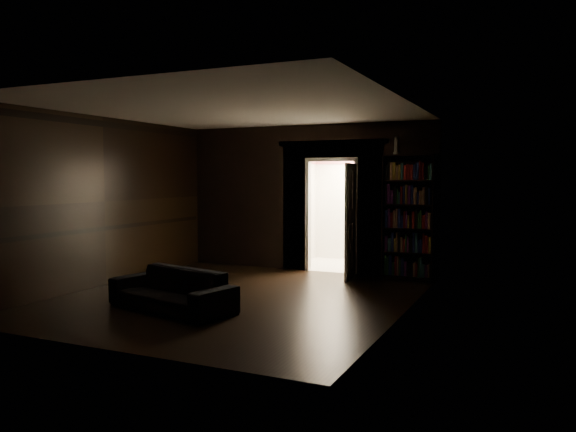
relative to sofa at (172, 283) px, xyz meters
name	(u,v)px	position (x,y,z in m)	size (l,w,h in m)	color
ground	(236,298)	(0.44, 1.00, -0.36)	(5.50, 5.50, 0.00)	black
room_walls	(267,185)	(0.43, 2.07, 1.32)	(5.02, 5.61, 2.84)	black
kitchen_alcove	(350,206)	(0.94, 4.87, 0.85)	(2.20, 1.80, 2.60)	beige
sofa	(172,283)	(0.00, 0.00, 0.00)	(1.88, 0.81, 0.72)	black
bookshelf	(409,217)	(2.44, 3.59, 0.74)	(0.90, 0.32, 2.20)	black
refrigerator	(379,224)	(1.49, 5.11, 0.46)	(0.74, 0.68, 1.65)	white
door	(350,221)	(1.46, 3.30, 0.66)	(0.85, 0.05, 2.05)	white
figurine	(396,145)	(2.19, 3.64, 2.00)	(0.11, 0.11, 0.33)	silver
bottles	(379,178)	(1.52, 4.99, 1.43)	(0.67, 0.08, 0.27)	black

